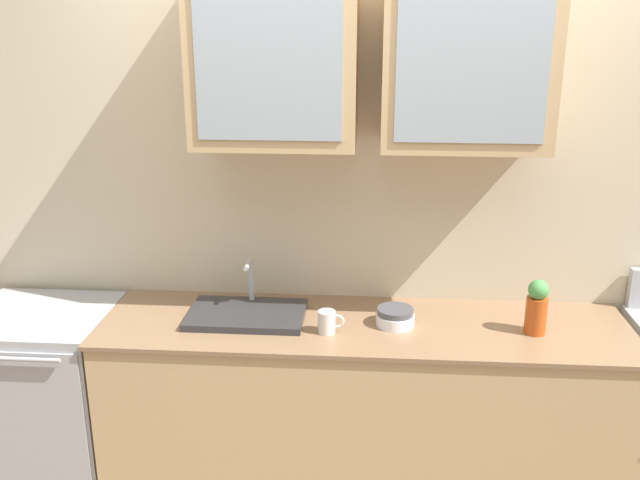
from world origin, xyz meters
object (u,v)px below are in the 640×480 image
(bowl_stack, at_px, (395,317))
(dishwasher, at_px, (50,403))
(vase, at_px, (537,307))
(cup_near_sink, at_px, (327,322))
(sink_faucet, at_px, (247,313))

(bowl_stack, xyz_separation_m, dishwasher, (-1.55, -0.00, -0.48))
(vase, relative_size, dishwasher, 0.26)
(cup_near_sink, bearing_deg, sink_faucet, 160.81)
(vase, height_order, cup_near_sink, vase)
(dishwasher, bearing_deg, cup_near_sink, -4.17)
(sink_faucet, height_order, cup_near_sink, sink_faucet)
(vase, bearing_deg, bowl_stack, 176.77)
(cup_near_sink, bearing_deg, vase, 4.25)
(dishwasher, bearing_deg, sink_faucet, 1.92)
(sink_faucet, bearing_deg, dishwasher, -178.08)
(vase, xyz_separation_m, dishwasher, (-2.11, 0.03, -0.55))
(cup_near_sink, relative_size, dishwasher, 0.12)
(sink_faucet, bearing_deg, cup_near_sink, -19.19)
(bowl_stack, distance_m, cup_near_sink, 0.29)
(sink_faucet, height_order, bowl_stack, sink_faucet)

